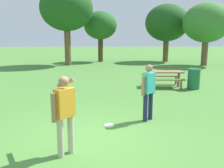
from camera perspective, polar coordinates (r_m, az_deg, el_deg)
ground_plane at (r=6.09m, az=-5.02°, el=-12.36°), size 120.00×120.00×0.00m
person_thrower at (r=5.05m, az=-10.97°, el=-5.85°), size 0.47×0.84×1.64m
person_catcher at (r=7.13m, az=8.40°, el=-1.09°), size 0.45×0.46×1.64m
frisbee at (r=6.85m, az=-0.64°, el=-9.55°), size 0.28×0.28×0.03m
picnic_table_near at (r=12.35m, az=12.15°, el=1.98°), size 1.80×1.55×0.77m
trash_can_beside_table at (r=12.15m, az=18.35°, el=1.15°), size 0.59×0.59×0.96m
tree_tall_left at (r=21.97m, az=-10.47°, el=16.72°), size 4.44×4.44×6.68m
tree_broad_center at (r=24.79m, az=-2.70°, el=13.28°), size 3.21×3.21×4.92m
tree_far_right at (r=25.50m, az=12.53°, el=13.57°), size 4.23×4.23×5.60m
tree_slender_mid at (r=22.79m, az=21.00°, el=13.02°), size 3.91×3.91×5.27m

